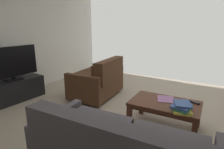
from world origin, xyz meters
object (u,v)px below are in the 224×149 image
Objects in this scene: coffee_table at (165,106)px; loose_magazine at (166,99)px; loveseat_near at (99,80)px; flat_tv at (11,63)px; tv_remote at (195,102)px; tv_stand at (15,90)px; book_stack at (182,107)px.

loose_magazine reaches higher than coffee_table.
loveseat_near reaches higher than coffee_table.
flat_tv is 3.42m from tv_remote.
tv_remote is at bearing -169.09° from tv_stand.
coffee_table is 3.06× the size of book_stack.
flat_tv is (2.95, 0.46, 0.46)m from coffee_table.
tv_stand is 3.24m from book_stack.
coffee_table is at bearing -171.11° from flat_tv.
coffee_table is 0.37m from book_stack.
loveseat_near is 1.05× the size of tv_stand.
loose_magazine is (-1.56, 0.47, 0.05)m from loveseat_near.
loveseat_near is at bearing -142.68° from flat_tv.
loveseat_near is 2.01m from book_stack.
tv_stand is 3.40m from tv_remote.
loose_magazine is (-2.93, -0.58, -0.38)m from flat_tv.
flat_tv is at bearing 8.89° from coffee_table.
loveseat_near is 1.78m from flat_tv.
coffee_table is 3.02m from flat_tv.
tv_remote is at bearing -8.54° from loose_magazine.
loose_magazine is at bearing -49.44° from book_stack.
flat_tv is 6.49× the size of tv_remote.
loveseat_near reaches higher than tv_stand.
book_stack is (-0.27, 0.21, 0.13)m from coffee_table.
tv_remote is at bearing -106.62° from book_stack.
loveseat_near is 3.71× the size of book_stack.
flat_tv is at bearing 10.94° from tv_remote.
tv_stand is at bearing 173.72° from loose_magazine.
loveseat_near is 1.14× the size of flat_tv.
loveseat_near reaches higher than book_stack.
book_stack is at bearing 73.38° from tv_remote.
loose_magazine is (0.40, 0.06, -0.01)m from tv_remote.
coffee_table is 6.13× the size of tv_remote.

